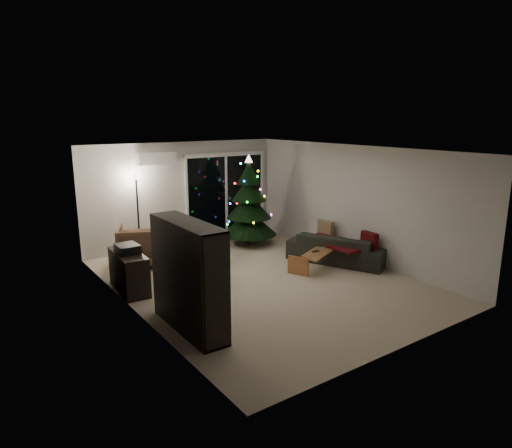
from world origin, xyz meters
The scene contains 18 objects.
room centered at (0.46, 1.49, 1.02)m, with size 6.50×7.51×2.60m.
bookshelf centered at (-2.25, -1.05, 0.82)m, with size 0.42×1.64×1.64m, color black, non-canonical shape.
media_cabinet centered at (-2.25, 0.94, 0.36)m, with size 0.43×1.15×0.72m, color black.
stereo centered at (-2.25, 0.94, 0.79)m, with size 0.36×0.43×0.15m, color black.
armchair centered at (-1.51, 2.23, 0.44)m, with size 0.93×0.96×0.87m, color brown.
ottoman centered at (-0.82, 0.75, 0.20)m, with size 0.45×0.45×0.41m, color beige.
cardboard_box_a centered at (-1.60, 0.43, 0.13)m, with size 0.38×0.29×0.27m, color silver.
cardboard_box_b centered at (-0.11, 1.46, 0.16)m, with size 0.45×0.33×0.31m, color silver.
side_table centered at (0.19, 1.96, 0.23)m, with size 0.37×0.37×0.46m, color black.
floor_lamp centered at (-1.26, 2.98, 0.93)m, with size 0.30×0.30×1.85m, color black.
sofa centered at (2.05, 0.00, 0.31)m, with size 2.11×0.82×0.62m, color black.
sofa_throw centered at (1.95, 0.00, 0.45)m, with size 0.66×1.52×0.05m, color #430E0F.
cushion_a centered at (2.30, 0.65, 0.56)m, with size 0.12×0.40×0.40m, color #837354.
cushion_b centered at (2.30, -0.65, 0.56)m, with size 0.12×0.40×0.40m, color #430E0F.
coffee_table centered at (1.41, -0.16, 0.20)m, with size 1.27×0.45×0.40m, color #A66031, non-canonical shape.
remote_a centered at (1.26, -0.16, 0.41)m, with size 0.16×0.05×0.02m, color black.
remote_b centered at (1.51, -0.11, 0.41)m, with size 0.15×0.04×0.02m, color slate.
christmas_tree centered at (1.28, 2.28, 1.10)m, with size 1.37×1.37×2.20m, color black.
Camera 1 is at (-4.85, -6.75, 3.09)m, focal length 32.00 mm.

